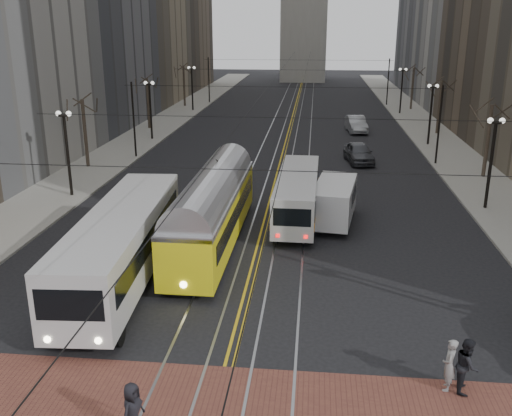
% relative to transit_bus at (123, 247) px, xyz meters
% --- Properties ---
extents(ground, '(260.00, 260.00, 0.00)m').
position_rel_transit_bus_xyz_m(ground, '(5.81, -5.42, -1.68)').
color(ground, black).
rests_on(ground, ground).
extents(sidewalk_left, '(5.00, 140.00, 0.15)m').
position_rel_transit_bus_xyz_m(sidewalk_left, '(-9.19, 39.58, -1.60)').
color(sidewalk_left, gray).
rests_on(sidewalk_left, ground).
extents(sidewalk_right, '(5.00, 140.00, 0.15)m').
position_rel_transit_bus_xyz_m(sidewalk_right, '(20.81, 39.58, -1.60)').
color(sidewalk_right, gray).
rests_on(sidewalk_right, ground).
extents(streetcar_rails, '(4.80, 130.00, 0.02)m').
position_rel_transit_bus_xyz_m(streetcar_rails, '(5.81, 39.58, -1.67)').
color(streetcar_rails, gray).
rests_on(streetcar_rails, ground).
extents(centre_lines, '(0.42, 130.00, 0.01)m').
position_rel_transit_bus_xyz_m(centre_lines, '(5.81, 39.58, -1.67)').
color(centre_lines, gold).
rests_on(centre_lines, ground).
extents(lamp_posts, '(27.60, 57.20, 5.60)m').
position_rel_transit_bus_xyz_m(lamp_posts, '(5.81, 23.33, 1.12)').
color(lamp_posts, black).
rests_on(lamp_posts, ground).
extents(street_trees, '(31.68, 53.28, 5.60)m').
position_rel_transit_bus_xyz_m(street_trees, '(5.81, 29.83, 1.12)').
color(street_trees, '#382D23').
rests_on(street_trees, ground).
extents(trolley_wires, '(25.96, 120.00, 6.60)m').
position_rel_transit_bus_xyz_m(trolley_wires, '(5.81, 29.41, 2.10)').
color(trolley_wires, black).
rests_on(trolley_wires, ground).
extents(transit_bus, '(3.59, 13.56, 3.36)m').
position_rel_transit_bus_xyz_m(transit_bus, '(0.00, 0.00, 0.00)').
color(transit_bus, '#BDBDBD').
rests_on(transit_bus, ground).
extents(streetcar, '(2.69, 13.73, 3.23)m').
position_rel_transit_bus_xyz_m(streetcar, '(3.31, 4.87, -0.06)').
color(streetcar, yellow).
rests_on(streetcar, ground).
extents(rear_bus, '(2.49, 10.55, 2.74)m').
position_rel_transit_bus_xyz_m(rear_bus, '(7.61, 9.69, -0.31)').
color(rear_bus, '#B8B8B8').
rests_on(rear_bus, ground).
extents(cargo_van, '(2.91, 5.85, 2.48)m').
position_rel_transit_bus_xyz_m(cargo_van, '(9.81, 8.95, -0.44)').
color(cargo_van, silver).
rests_on(cargo_van, ground).
extents(sedan_grey, '(2.72, 5.21, 1.69)m').
position_rel_transit_bus_xyz_m(sedan_grey, '(12.34, 24.82, -0.83)').
color(sedan_grey, '#43454B').
rests_on(sedan_grey, ground).
extents(sedan_silver, '(2.35, 5.36, 1.71)m').
position_rel_transit_bus_xyz_m(sedan_silver, '(13.02, 39.29, -0.82)').
color(sedan_silver, '#929599').
rests_on(sedan_silver, ground).
extents(pedestrian_a, '(0.76, 0.95, 1.70)m').
position_rel_transit_bus_xyz_m(pedestrian_a, '(3.60, -10.08, -0.82)').
color(pedestrian_a, black).
rests_on(pedestrian_a, crosswalk_band).
extents(pedestrian_b, '(0.60, 0.75, 1.79)m').
position_rel_transit_bus_xyz_m(pedestrian_b, '(13.06, -6.92, -0.77)').
color(pedestrian_b, gray).
rests_on(pedestrian_b, crosswalk_band).
extents(pedestrian_c, '(0.87, 1.02, 1.86)m').
position_rel_transit_bus_xyz_m(pedestrian_c, '(13.61, -6.92, -0.74)').
color(pedestrian_c, black).
rests_on(pedestrian_c, crosswalk_band).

